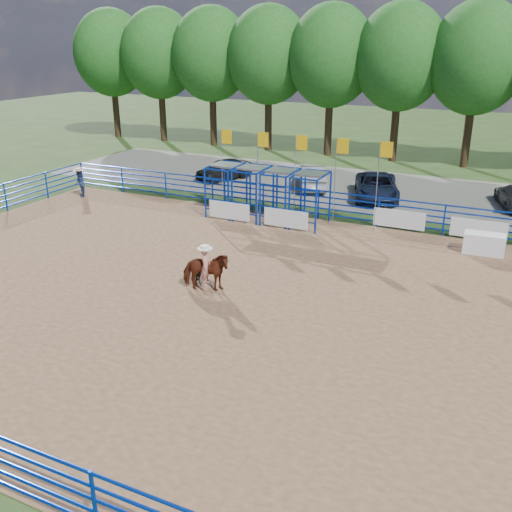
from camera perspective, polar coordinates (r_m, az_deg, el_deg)
name	(u,v)px	position (r m, az deg, el deg)	size (l,w,h in m)	color
ground	(221,296)	(20.05, -3.56, -4.00)	(120.00, 120.00, 0.00)	#355020
arena_dirt	(221,296)	(20.04, -3.56, -3.97)	(30.00, 20.00, 0.02)	#916948
gravel_strip	(357,188)	(35.05, 10.10, 6.74)	(40.00, 10.00, 0.01)	gray
announcer_table	(484,244)	(25.50, 21.83, 1.16)	(1.62, 0.76, 0.87)	white
horse_and_rider	(206,268)	(20.14, -5.07, -1.25)	(1.88, 1.27, 2.38)	#5C2412
calf	(205,273)	(21.03, -5.10, -1.69)	(0.58, 0.65, 0.71)	black
spectator_cowboy	(80,183)	(33.69, -17.23, 7.01)	(0.96, 0.96, 1.62)	navy
car_a	(224,169)	(36.54, -3.22, 8.67)	(1.55, 3.85, 1.31)	black
car_b	(313,177)	(34.37, 5.67, 7.88)	(1.47, 4.20, 1.39)	gray
car_c	(376,187)	(32.62, 11.95, 6.80)	(2.29, 4.96, 1.38)	#161D38
perimeter_fence	(220,276)	(19.74, -3.61, -2.03)	(30.10, 20.10, 1.50)	#0830B1
chute_assembly	(274,196)	(27.88, 1.78, 6.04)	(19.32, 2.41, 4.20)	#0830B1
treeline	(401,52)	(42.77, 14.32, 19.18)	(56.40, 6.40, 11.24)	#3F2B19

